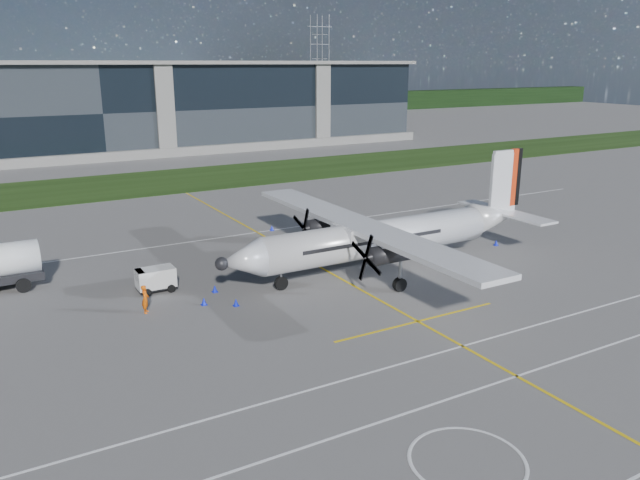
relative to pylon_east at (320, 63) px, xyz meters
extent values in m
plane|color=#63605E|center=(-85.00, -110.00, -15.00)|extent=(400.00, 400.00, 0.00)
cube|color=black|center=(-85.00, -102.00, -14.98)|extent=(400.00, 18.00, 0.04)
cube|color=black|center=(-85.00, -70.00, -7.50)|extent=(120.00, 20.00, 15.00)
cube|color=black|center=(-85.00, -10.00, -12.00)|extent=(400.00, 6.00, 6.00)
cube|color=yellow|center=(-82.00, -140.00, -14.99)|extent=(0.20, 70.00, 0.01)
cube|color=white|center=(-85.00, -164.00, -14.99)|extent=(90.00, 0.15, 0.01)
imported|color=#F25907|center=(-96.12, -146.30, -13.95)|extent=(0.90, 1.03, 2.10)
cone|color=#0C1BD7|center=(-65.75, -146.25, -14.75)|extent=(0.36, 0.36, 0.50)
cone|color=#0C1BD7|center=(-90.72, -148.07, -14.75)|extent=(0.36, 0.36, 0.50)
cone|color=#0C1BD7|center=(-91.02, -144.98, -14.75)|extent=(0.36, 0.36, 0.50)
cone|color=#0C1BD7|center=(-80.51, -132.04, -14.75)|extent=(0.36, 0.36, 0.50)
cone|color=#0C1BD7|center=(-92.49, -146.88, -14.75)|extent=(0.36, 0.36, 0.50)
camera|label=1|loc=(-104.78, -183.77, 0.31)|focal=35.00mm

